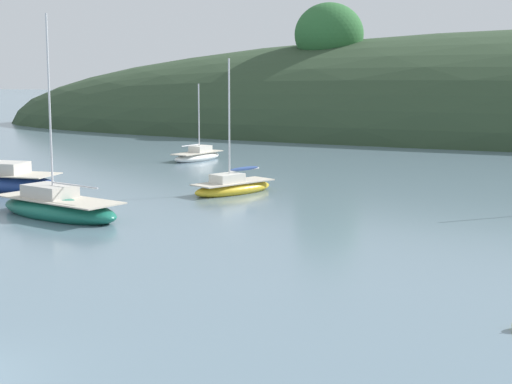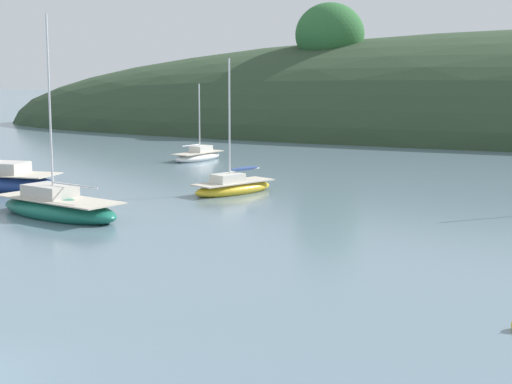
{
  "view_description": "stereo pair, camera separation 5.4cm",
  "coord_description": "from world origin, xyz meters",
  "views": [
    {
      "loc": [
        11.95,
        -12.48,
        6.52
      ],
      "look_at": [
        0.0,
        20.0,
        1.2
      ],
      "focal_mm": 56.59,
      "sensor_mm": 36.0,
      "label": 1
    },
    {
      "loc": [
        12.0,
        -12.46,
        6.52
      ],
      "look_at": [
        0.0,
        20.0,
        1.2
      ],
      "focal_mm": 56.59,
      "sensor_mm": 36.0,
      "label": 2
    }
  ],
  "objects": [
    {
      "name": "sailboat_orange_cutter",
      "position": [
        -11.82,
        39.99,
        0.3
      ],
      "size": [
        2.65,
        4.95,
        5.61
      ],
      "color": "white",
      "rests_on": "ground"
    },
    {
      "name": "sailboat_teal_outer",
      "position": [
        -3.71,
        26.51,
        0.34
      ],
      "size": [
        3.78,
        5.26,
        7.21
      ],
      "color": "gold",
      "rests_on": "ground"
    },
    {
      "name": "sailboat_black_sloop",
      "position": [
        -8.42,
        17.46,
        0.42
      ],
      "size": [
        7.35,
        4.26,
        9.11
      ],
      "color": "#196B56",
      "rests_on": "ground"
    }
  ]
}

